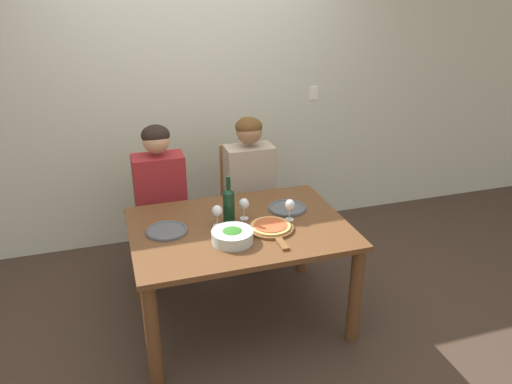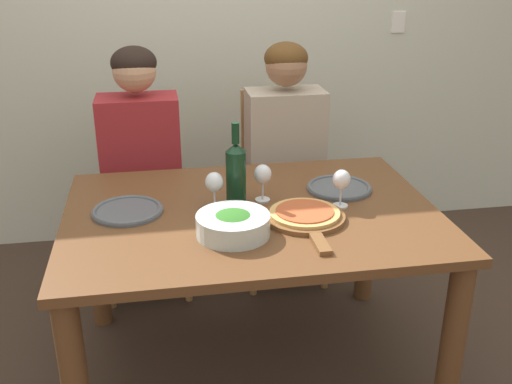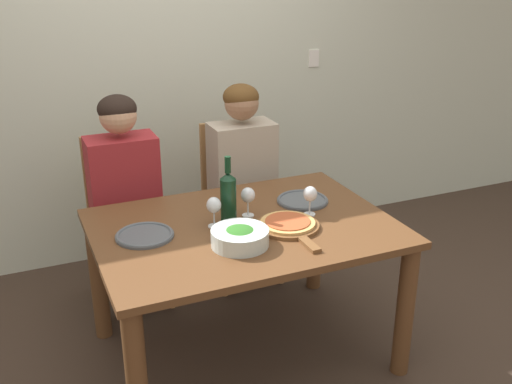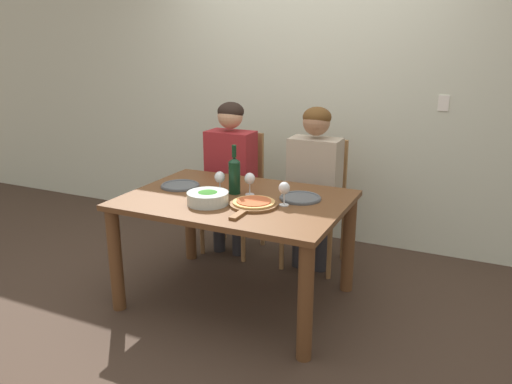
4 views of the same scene
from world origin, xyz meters
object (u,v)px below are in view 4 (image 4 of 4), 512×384
(person_man, at_px, (314,173))
(wine_glass_centre, at_px, (250,180))
(pizza_on_board, at_px, (253,204))
(wine_bottle, at_px, (234,174))
(wine_glass_right, at_px, (284,189))
(dinner_plate_right, at_px, (300,198))
(wine_glass_left, at_px, (220,178))
(dinner_plate_left, at_px, (180,185))
(person_woman, at_px, (230,164))
(chair_right, at_px, (318,198))
(chair_left, at_px, (237,187))
(broccoli_bowl, at_px, (208,198))

(person_man, bearing_deg, wine_glass_centre, -110.27)
(person_man, relative_size, pizza_on_board, 2.83)
(wine_bottle, bearing_deg, wine_glass_centre, 6.03)
(wine_bottle, xyz_separation_m, wine_glass_right, (0.39, -0.10, -0.03))
(dinner_plate_right, xyz_separation_m, wine_glass_left, (-0.53, -0.11, 0.10))
(person_man, relative_size, dinner_plate_left, 4.65)
(wine_bottle, bearing_deg, person_woman, 120.28)
(wine_glass_centre, bearing_deg, chair_right, 72.65)
(person_woman, relative_size, person_man, 1.00)
(dinner_plate_left, relative_size, wine_glass_centre, 1.78)
(wine_glass_right, relative_size, wine_glass_centre, 1.00)
(person_man, bearing_deg, dinner_plate_left, -139.13)
(dinner_plate_right, distance_m, wine_glass_left, 0.55)
(person_woman, bearing_deg, pizza_on_board, -54.13)
(person_woman, height_order, dinner_plate_right, person_woman)
(chair_right, xyz_separation_m, wine_glass_right, (0.05, -0.85, 0.31))
(chair_left, distance_m, pizza_on_board, 1.14)
(person_man, distance_m, broccoli_bowl, 0.99)
(pizza_on_board, height_order, wine_glass_centre, wine_glass_centre)
(person_man, distance_m, wine_glass_left, 0.81)
(wine_glass_centre, bearing_deg, person_woman, 127.38)
(person_woman, relative_size, wine_glass_right, 8.28)
(person_woman, bearing_deg, wine_glass_centre, -52.62)
(chair_left, bearing_deg, dinner_plate_right, -40.16)
(wine_bottle, height_order, wine_glass_right, wine_bottle)
(broccoli_bowl, xyz_separation_m, wine_glass_left, (-0.04, 0.23, 0.07))
(dinner_plate_left, bearing_deg, dinner_plate_right, 5.58)
(dinner_plate_left, bearing_deg, person_woman, 86.00)
(wine_bottle, height_order, broccoli_bowl, wine_bottle)
(chair_left, relative_size, wine_glass_right, 6.50)
(broccoli_bowl, distance_m, wine_glass_centre, 0.33)
(chair_right, height_order, wine_bottle, wine_bottle)
(chair_left, bearing_deg, wine_glass_right, -47.98)
(dinner_plate_left, distance_m, wine_glass_right, 0.82)
(dinner_plate_right, bearing_deg, person_woman, 144.88)
(chair_left, bearing_deg, person_woman, -90.00)
(broccoli_bowl, height_order, wine_glass_left, wine_glass_left)
(chair_right, xyz_separation_m, broccoli_bowl, (-0.39, -1.02, 0.24))
(dinner_plate_right, relative_size, pizza_on_board, 0.61)
(dinner_plate_right, bearing_deg, wine_glass_left, -168.49)
(wine_bottle, bearing_deg, wine_glass_right, -13.82)
(wine_bottle, bearing_deg, person_man, 62.09)
(pizza_on_board, bearing_deg, chair_left, 122.44)
(broccoli_bowl, height_order, wine_glass_centre, wine_glass_centre)
(wine_glass_centre, bearing_deg, wine_bottle, -173.97)
(person_man, height_order, wine_bottle, person_man)
(pizza_on_board, relative_size, wine_glass_left, 2.93)
(person_woman, bearing_deg, chair_left, 90.00)
(chair_left, xyz_separation_m, chair_right, (0.71, 0.00, 0.00))
(broccoli_bowl, xyz_separation_m, wine_glass_right, (0.44, 0.17, 0.07))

